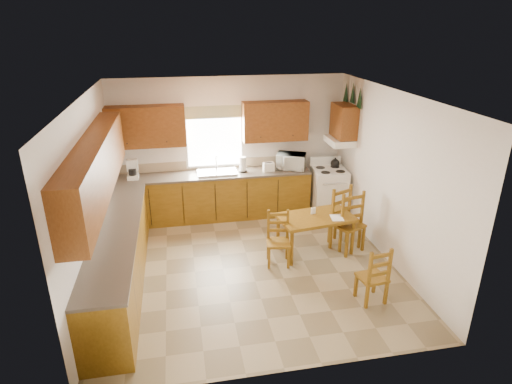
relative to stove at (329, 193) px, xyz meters
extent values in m
plane|color=#907F5B|center=(-1.88, -1.66, -0.47)|extent=(4.50, 4.50, 0.00)
plane|color=#905C35|center=(-1.88, -1.66, 2.23)|extent=(4.50, 4.50, 0.00)
plane|color=silver|center=(-4.13, -1.66, 0.88)|extent=(4.50, 4.50, 0.00)
plane|color=silver|center=(0.37, -1.66, 0.88)|extent=(4.50, 4.50, 0.00)
plane|color=silver|center=(-1.88, 0.59, 0.88)|extent=(4.50, 4.50, 0.00)
plane|color=silver|center=(-1.88, -3.91, 0.88)|extent=(4.50, 4.50, 0.00)
cube|color=brown|center=(-2.25, 0.29, -0.03)|extent=(3.75, 0.60, 0.88)
cube|color=brown|center=(-3.83, -1.81, -0.03)|extent=(0.60, 3.60, 0.88)
cube|color=#50463C|center=(-2.25, 0.29, 0.43)|extent=(3.75, 0.63, 0.04)
cube|color=#50463C|center=(-3.83, -1.81, 0.43)|extent=(0.63, 3.60, 0.04)
cube|color=tan|center=(-2.25, 0.58, 0.54)|extent=(3.75, 0.01, 0.18)
cube|color=brown|center=(-3.43, 0.43, 1.39)|extent=(1.41, 0.33, 0.75)
cube|color=brown|center=(-1.02, 0.43, 1.39)|extent=(1.25, 0.33, 0.75)
cube|color=brown|center=(-3.96, -1.81, 1.39)|extent=(0.33, 3.60, 0.75)
cube|color=brown|center=(0.20, -0.01, 1.43)|extent=(0.33, 0.62, 0.62)
cube|color=white|center=(0.15, -0.01, 1.05)|extent=(0.44, 0.62, 0.12)
cube|color=white|center=(-2.18, 0.56, 1.08)|extent=(1.13, 0.02, 1.18)
cube|color=white|center=(-2.18, 0.56, 1.08)|extent=(1.05, 0.01, 1.10)
cube|color=#516939|center=(-2.18, 0.53, 1.58)|extent=(1.19, 0.01, 0.24)
cube|color=silver|center=(-2.18, 0.29, 0.47)|extent=(0.75, 0.45, 0.04)
cone|color=black|center=(0.33, -0.33, 1.91)|extent=(0.22, 0.22, 0.36)
cone|color=black|center=(0.33, -0.01, 1.95)|extent=(0.22, 0.22, 0.36)
cone|color=black|center=(0.33, 0.31, 1.91)|extent=(0.22, 0.22, 0.36)
cube|color=white|center=(0.00, 0.00, 0.00)|extent=(0.68, 0.70, 0.93)
cube|color=white|center=(-3.74, 0.29, 0.62)|extent=(0.21, 0.24, 0.32)
cylinder|color=white|center=(-1.68, 0.29, 0.60)|extent=(0.14, 0.14, 0.30)
cube|color=white|center=(-1.18, 0.24, 0.54)|extent=(0.21, 0.14, 0.17)
imported|color=white|center=(-0.71, 0.29, 0.61)|extent=(0.61, 0.54, 0.31)
cube|color=brown|center=(-0.73, -1.38, -0.14)|extent=(1.31, 0.87, 0.65)
cube|color=brown|center=(-0.38, -2.84, -0.04)|extent=(0.40, 0.39, 0.86)
cube|color=brown|center=(-0.16, -1.27, 0.06)|extent=(0.51, 0.49, 1.05)
cube|color=brown|center=(-1.43, -1.65, -0.03)|extent=(0.42, 0.40, 0.87)
cube|color=brown|center=(-0.17, -1.43, 0.07)|extent=(0.59, 0.58, 1.08)
cube|color=white|center=(-0.41, -1.50, 0.19)|extent=(0.23, 0.28, 0.00)
cube|color=white|center=(-0.74, -1.28, 0.24)|extent=(0.09, 0.04, 0.11)
camera|label=1|loc=(-2.89, -7.46, 3.19)|focal=30.00mm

